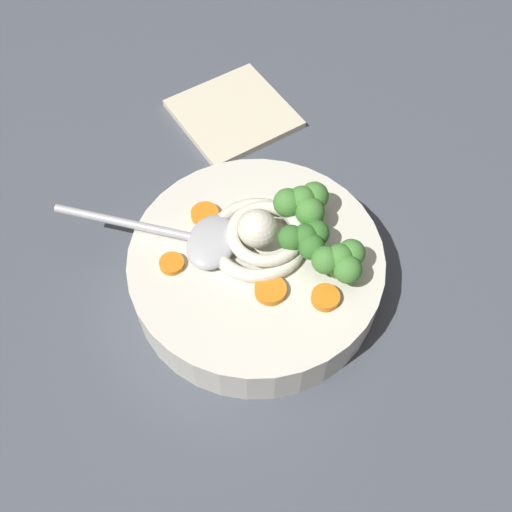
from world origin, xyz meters
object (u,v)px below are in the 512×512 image
Objects in this scene: soup_spoon at (197,238)px; soup_bowl at (256,270)px; noodle_pile at (260,235)px; folded_napkin at (233,114)px.

soup_bowl is at bearing 180.00° from soup_spoon.
soup_spoon is (-4.85, 2.74, -0.44)cm from noodle_pile.
soup_spoon is at bearing 135.52° from soup_bowl.
noodle_pile reaches higher than soup_spoon.
noodle_pile reaches higher than soup_bowl.
soup_spoon is at bearing 150.52° from noodle_pile.
soup_spoon is at bearing -127.18° from folded_napkin.
soup_bowl is at bearing -133.03° from noodle_pile.
noodle_pile reaches higher than folded_napkin.
soup_bowl is 2.33× the size of noodle_pile.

